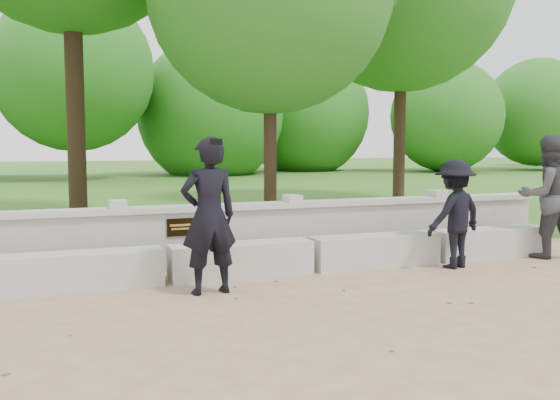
# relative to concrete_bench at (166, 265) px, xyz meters

# --- Properties ---
(ground) EXTENTS (80.00, 80.00, 0.00)m
(ground) POSITION_rel_concrete_bench_xyz_m (-0.00, -1.90, -0.22)
(ground) COLOR tan
(ground) RESTS_ON ground
(lawn) EXTENTS (40.00, 22.00, 0.25)m
(lawn) POSITION_rel_concrete_bench_xyz_m (-0.00, 12.10, -0.10)
(lawn) COLOR #26571C
(lawn) RESTS_ON ground
(concrete_bench) EXTENTS (11.90, 0.45, 0.45)m
(concrete_bench) POSITION_rel_concrete_bench_xyz_m (0.00, 0.00, 0.00)
(concrete_bench) COLOR beige
(concrete_bench) RESTS_ON ground
(parapet_wall) EXTENTS (12.50, 0.35, 0.90)m
(parapet_wall) POSITION_rel_concrete_bench_xyz_m (0.00, 0.70, 0.24)
(parapet_wall) COLOR #B7B5AD
(parapet_wall) RESTS_ON ground
(man_main) EXTENTS (0.70, 0.63, 1.84)m
(man_main) POSITION_rel_concrete_bench_xyz_m (0.38, -0.74, 0.69)
(man_main) COLOR black
(man_main) RESTS_ON ground
(visitor_left) EXTENTS (1.03, 0.87, 1.89)m
(visitor_left) POSITION_rel_concrete_bench_xyz_m (5.80, -0.30, 0.72)
(visitor_left) COLOR #37373B
(visitor_left) RESTS_ON ground
(visitor_mid) EXTENTS (1.10, 0.80, 1.53)m
(visitor_mid) POSITION_rel_concrete_bench_xyz_m (4.00, -0.47, 0.54)
(visitor_mid) COLOR black
(visitor_mid) RESTS_ON ground
(shrub_b) EXTENTS (0.36, 0.37, 0.52)m
(shrub_b) POSITION_rel_concrete_bench_xyz_m (2.80, 2.77, 0.29)
(shrub_b) COLOR #367C2A
(shrub_b) RESTS_ON lawn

